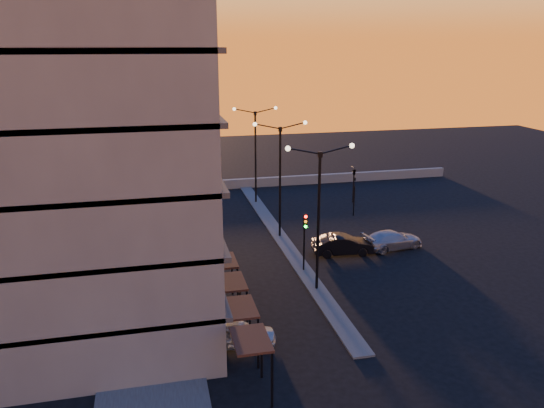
{
  "coord_description": "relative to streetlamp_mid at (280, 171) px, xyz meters",
  "views": [
    {
      "loc": [
        -9.81,
        -29.73,
        15.28
      ],
      "look_at": [
        -1.43,
        6.62,
        3.93
      ],
      "focal_mm": 35.0,
      "sensor_mm": 36.0,
      "label": 1
    }
  ],
  "objects": [
    {
      "name": "streetlamp_near",
      "position": [
        0.0,
        -10.0,
        0.0
      ],
      "size": [
        4.32,
        0.32,
        9.51
      ],
      "color": "black",
      "rests_on": "ground"
    },
    {
      "name": "median",
      "position": [
        0.0,
        0.0,
        -5.53
      ],
      "size": [
        1.2,
        36.0,
        0.12
      ],
      "primitive_type": "cube",
      "color": "#474745",
      "rests_on": "ground"
    },
    {
      "name": "signal_east_a",
      "position": [
        8.0,
        4.0,
        -3.66
      ],
      "size": [
        0.13,
        0.16,
        3.6
      ],
      "color": "black",
      "rests_on": "ground"
    },
    {
      "name": "parapet",
      "position": [
        2.0,
        16.0,
        -5.09
      ],
      "size": [
        44.0,
        0.5,
        1.0
      ],
      "primitive_type": "cube",
      "color": "slate",
      "rests_on": "ground"
    },
    {
      "name": "ground",
      "position": [
        0.0,
        -10.0,
        -5.59
      ],
      "size": [
        120.0,
        120.0,
        0.0
      ],
      "primitive_type": "plane",
      "color": "black",
      "rests_on": "ground"
    },
    {
      "name": "car_sedan",
      "position": [
        3.76,
        -4.66,
        -4.83
      ],
      "size": [
        4.73,
        2.01,
        1.52
      ],
      "primitive_type": "imported",
      "rotation": [
        0.0,
        0.0,
        1.48
      ],
      "color": "black",
      "rests_on": "ground"
    },
    {
      "name": "streetlamp_far",
      "position": [
        0.0,
        10.0,
        0.0
      ],
      "size": [
        4.32,
        0.32,
        9.51
      ],
      "color": "black",
      "rests_on": "ground"
    },
    {
      "name": "sidewalk_west",
      "position": [
        -10.5,
        -6.0,
        -5.53
      ],
      "size": [
        5.0,
        40.0,
        0.12
      ],
      "primitive_type": "cube",
      "color": "#474745",
      "rests_on": "ground"
    },
    {
      "name": "traffic_light_main",
      "position": [
        0.0,
        -7.13,
        -2.7
      ],
      "size": [
        0.28,
        0.44,
        4.25
      ],
      "color": "black",
      "rests_on": "ground"
    },
    {
      "name": "car_wagon",
      "position": [
        7.9,
        -4.39,
        -4.89
      ],
      "size": [
        5.14,
        2.79,
        1.41
      ],
      "primitive_type": "imported",
      "rotation": [
        0.0,
        0.0,
        1.74
      ],
      "color": "#AAABB2",
      "rests_on": "ground"
    },
    {
      "name": "building",
      "position": [
        -14.0,
        -9.97,
        6.32
      ],
      "size": [
        14.35,
        17.08,
        25.0
      ],
      "color": "slate",
      "rests_on": "ground"
    },
    {
      "name": "signal_east_b",
      "position": [
        9.5,
        8.0,
        -2.49
      ],
      "size": [
        0.42,
        1.99,
        3.6
      ],
      "color": "black",
      "rests_on": "ground"
    },
    {
      "name": "streetlamp_mid",
      "position": [
        0.0,
        0.0,
        0.0
      ],
      "size": [
        4.32,
        0.32,
        9.51
      ],
      "color": "black",
      "rests_on": "ground"
    },
    {
      "name": "car_hatchback",
      "position": [
        -6.0,
        -15.39,
        -4.92
      ],
      "size": [
        4.14,
        2.2,
        1.34
      ],
      "primitive_type": "imported",
      "rotation": [
        0.0,
        0.0,
        1.41
      ],
      "color": "silver",
      "rests_on": "ground"
    }
  ]
}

